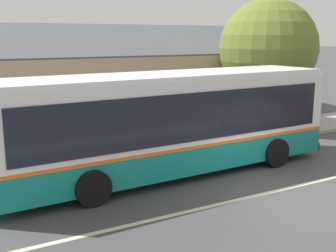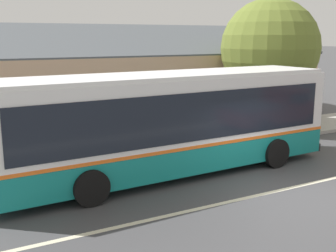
{
  "view_description": "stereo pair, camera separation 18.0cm",
  "coord_description": "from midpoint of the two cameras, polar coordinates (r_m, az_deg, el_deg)",
  "views": [
    {
      "loc": [
        -8.65,
        -8.59,
        4.42
      ],
      "look_at": [
        -1.51,
        4.18,
        1.3
      ],
      "focal_mm": 45.0,
      "sensor_mm": 36.0,
      "label": 1
    },
    {
      "loc": [
        -8.49,
        -8.68,
        4.42
      ],
      "look_at": [
        -1.51,
        4.18,
        1.3
      ],
      "focal_mm": 45.0,
      "sensor_mm": 36.0,
      "label": 2
    }
  ],
  "objects": [
    {
      "name": "ground_plane",
      "position": [
        12.94,
        15.44,
        -8.37
      ],
      "size": [
        300.0,
        300.0,
        0.0
      ],
      "primitive_type": "plane",
      "color": "#424244"
    },
    {
      "name": "sidewalk_far",
      "position": [
        17.51,
        1.79,
        -2.33
      ],
      "size": [
        60.0,
        3.0,
        0.15
      ],
      "primitive_type": "cube",
      "color": "#ADAAA3",
      "rests_on": "ground"
    },
    {
      "name": "lane_divider_stripe",
      "position": [
        12.94,
        15.44,
        -8.35
      ],
      "size": [
        60.0,
        0.16,
        0.01
      ],
      "primitive_type": "cube",
      "color": "beige",
      "rests_on": "ground"
    },
    {
      "name": "community_building",
      "position": [
        23.4,
        -9.4,
        5.63
      ],
      "size": [
        23.93,
        9.53,
        6.1
      ],
      "color": "tan",
      "rests_on": "ground"
    },
    {
      "name": "transit_bus",
      "position": [
        13.47,
        0.58,
        0.67
      ],
      "size": [
        11.57,
        3.05,
        3.29
      ],
      "color": "#147F7A",
      "rests_on": "ground"
    },
    {
      "name": "street_tree_primary",
      "position": [
        21.13,
        13.87,
        10.19
      ],
      "size": [
        4.73,
        4.73,
        6.23
      ],
      "color": "#4C3828",
      "rests_on": "ground"
    },
    {
      "name": "bus_stop_sign",
      "position": [
        19.23,
        15.59,
        3.29
      ],
      "size": [
        0.36,
        0.07,
        2.4
      ],
      "color": "gray",
      "rests_on": "sidewalk_far"
    }
  ]
}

